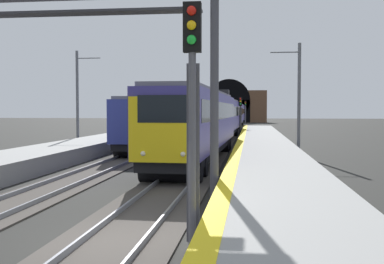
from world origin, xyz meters
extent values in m
plane|color=black|center=(0.00, 0.00, 0.00)|extent=(320.00, 320.00, 0.00)
cube|color=gray|center=(0.00, -4.00, 0.45)|extent=(112.00, 3.75, 0.91)
cube|color=yellow|center=(0.00, -2.37, 0.91)|extent=(112.00, 0.50, 0.01)
cube|color=#423D38|center=(0.00, 0.00, 0.03)|extent=(160.00, 2.95, 0.06)
cube|color=gray|center=(0.00, 0.72, 0.14)|extent=(160.00, 0.07, 0.15)
cube|color=gray|center=(0.00, -0.72, 0.14)|extent=(160.00, 0.07, 0.15)
cube|color=navy|center=(17.43, 0.00, 2.53)|extent=(19.59, 3.47, 3.00)
cube|color=black|center=(17.43, 0.00, 3.05)|extent=(18.81, 3.48, 0.97)
cube|color=slate|center=(17.43, 0.00, 4.13)|extent=(18.99, 3.02, 0.20)
cube|color=black|center=(17.43, 0.00, 0.84)|extent=(19.19, 3.11, 0.54)
cylinder|color=black|center=(9.16, 0.25, 0.49)|extent=(1.06, 2.68, 0.98)
cylinder|color=black|center=(10.96, 0.19, 0.49)|extent=(1.06, 2.68, 0.98)
cylinder|color=black|center=(23.91, -0.19, 0.49)|extent=(1.06, 2.68, 0.98)
cylinder|color=black|center=(25.71, -0.25, 0.49)|extent=(1.06, 2.68, 0.98)
cube|color=yellow|center=(7.64, 0.29, 2.33)|extent=(0.20, 2.77, 2.59)
cube|color=black|center=(7.59, 0.29, 3.13)|extent=(0.10, 2.02, 1.08)
sphere|color=#F2EACC|center=(7.56, -0.50, 1.38)|extent=(0.20, 0.20, 0.20)
sphere|color=#F2EACC|center=(7.61, 1.09, 1.38)|extent=(0.20, 0.20, 0.20)
cube|color=navy|center=(37.61, 0.00, 2.53)|extent=(19.59, 3.47, 3.00)
cube|color=black|center=(37.61, 0.00, 2.94)|extent=(18.81, 3.48, 1.00)
cube|color=slate|center=(37.61, 0.00, 4.13)|extent=(18.99, 3.02, 0.20)
cube|color=black|center=(37.61, 0.00, 0.84)|extent=(19.19, 3.11, 0.54)
cylinder|color=black|center=(29.11, 0.25, 0.49)|extent=(1.06, 2.68, 0.98)
cylinder|color=black|center=(30.91, 0.20, 0.49)|extent=(1.06, 2.68, 0.98)
cylinder|color=black|center=(44.30, -0.20, 0.49)|extent=(1.06, 2.68, 0.98)
cylinder|color=black|center=(46.10, -0.25, 0.49)|extent=(1.06, 2.68, 0.98)
cube|color=navy|center=(57.78, 0.00, 2.53)|extent=(19.59, 3.47, 3.00)
cube|color=black|center=(57.78, 0.00, 2.86)|extent=(18.81, 3.48, 1.05)
cube|color=slate|center=(57.78, 0.00, 4.13)|extent=(18.99, 3.02, 0.20)
cube|color=black|center=(57.78, 0.00, 0.84)|extent=(19.19, 3.11, 0.54)
cylinder|color=black|center=(49.52, 0.25, 0.49)|extent=(1.06, 2.68, 0.98)
cylinder|color=black|center=(51.32, 0.19, 0.49)|extent=(1.06, 2.68, 0.98)
cylinder|color=black|center=(64.24, -0.19, 0.49)|extent=(1.06, 2.68, 0.98)
cylinder|color=black|center=(66.04, -0.25, 0.49)|extent=(1.06, 2.68, 0.98)
cube|color=navy|center=(77.95, 0.00, 2.53)|extent=(19.59, 3.47, 3.00)
cube|color=black|center=(77.95, 0.00, 2.81)|extent=(18.81, 3.48, 0.86)
cube|color=slate|center=(77.95, 0.00, 4.13)|extent=(18.99, 3.02, 0.20)
cube|color=black|center=(77.95, 0.00, 0.84)|extent=(19.19, 3.11, 0.54)
cylinder|color=black|center=(69.46, 0.25, 0.49)|extent=(1.06, 2.68, 0.98)
cylinder|color=black|center=(71.26, 0.20, 0.49)|extent=(1.06, 2.68, 0.98)
cylinder|color=black|center=(84.65, -0.20, 0.49)|extent=(1.06, 2.68, 0.98)
cylinder|color=black|center=(86.45, -0.25, 0.49)|extent=(1.06, 2.68, 0.98)
cube|color=black|center=(37.61, 0.00, 4.68)|extent=(1.35, 1.77, 0.90)
cube|color=navy|center=(26.92, 4.52, 2.37)|extent=(18.92, 3.26, 2.76)
cube|color=black|center=(26.92, 4.52, 2.70)|extent=(18.17, 3.27, 0.88)
cube|color=slate|center=(26.92, 4.52, 3.84)|extent=(18.34, 2.83, 0.20)
cube|color=black|center=(26.92, 4.52, 0.80)|extent=(18.53, 2.92, 0.52)
cylinder|color=black|center=(34.91, 4.74, 0.47)|extent=(1.00, 2.55, 0.94)
cylinder|color=black|center=(33.11, 4.69, 0.47)|extent=(1.00, 2.55, 0.94)
cylinder|color=black|center=(20.73, 4.35, 0.47)|extent=(1.00, 2.55, 0.94)
cylinder|color=black|center=(18.93, 4.30, 0.47)|extent=(1.00, 2.55, 0.94)
cube|color=yellow|center=(36.38, 4.78, 2.27)|extent=(0.19, 2.64, 2.57)
cube|color=black|center=(36.43, 4.78, 2.92)|extent=(0.09, 1.92, 0.99)
sphere|color=#F2EACC|center=(36.42, 5.53, 1.34)|extent=(0.20, 0.20, 0.20)
sphere|color=#F2EACC|center=(36.46, 4.02, 1.34)|extent=(0.20, 0.20, 0.20)
cube|color=navy|center=(46.34, 4.52, 2.37)|extent=(18.92, 3.26, 2.76)
cube|color=black|center=(46.34, 4.52, 2.62)|extent=(18.17, 3.27, 0.83)
cube|color=slate|center=(46.34, 4.52, 3.84)|extent=(18.34, 2.83, 0.20)
cube|color=black|center=(46.34, 4.52, 0.80)|extent=(18.53, 2.92, 0.52)
cylinder|color=black|center=(54.78, 4.75, 0.47)|extent=(1.00, 2.55, 0.94)
cylinder|color=black|center=(52.98, 4.70, 0.47)|extent=(1.00, 2.55, 0.94)
cylinder|color=black|center=(39.71, 4.34, 0.47)|extent=(1.00, 2.55, 0.94)
cylinder|color=black|center=(37.91, 4.29, 0.47)|extent=(1.00, 2.55, 0.94)
cylinder|color=#4C4C54|center=(-0.49, -1.87, 2.16)|extent=(0.16, 0.16, 4.31)
cube|color=black|center=(-0.49, -1.87, 4.84)|extent=(0.20, 0.38, 1.05)
cube|color=#4C4C54|center=(-0.35, -1.87, 2.16)|extent=(0.04, 0.28, 3.88)
sphere|color=red|center=(-0.62, -1.87, 5.16)|extent=(0.20, 0.20, 0.20)
sphere|color=yellow|center=(-0.62, -1.87, 4.86)|extent=(0.20, 0.20, 0.20)
sphere|color=green|center=(-0.62, -1.87, 4.56)|extent=(0.20, 0.20, 0.20)
cylinder|color=#38383D|center=(44.77, -1.87, 1.77)|extent=(0.16, 0.16, 3.53)
cube|color=black|center=(44.77, -1.87, 4.06)|extent=(0.20, 0.38, 1.05)
cube|color=#38383D|center=(44.91, -1.87, 1.77)|extent=(0.04, 0.28, 3.18)
sphere|color=red|center=(44.64, -1.87, 4.38)|extent=(0.20, 0.20, 0.20)
sphere|color=yellow|center=(44.64, -1.87, 4.08)|extent=(0.20, 0.20, 0.20)
sphere|color=green|center=(44.64, -1.87, 3.78)|extent=(0.20, 0.20, 0.20)
cylinder|color=#4C4C54|center=(92.63, -1.87, 1.99)|extent=(0.16, 0.16, 3.98)
cube|color=black|center=(92.63, -1.87, 4.50)|extent=(0.20, 0.38, 1.05)
cube|color=#4C4C54|center=(92.77, -1.87, 1.99)|extent=(0.04, 0.28, 3.58)
sphere|color=red|center=(92.50, -1.87, 4.83)|extent=(0.20, 0.20, 0.20)
sphere|color=yellow|center=(92.50, -1.87, 4.53)|extent=(0.20, 0.20, 0.20)
sphere|color=green|center=(92.50, -1.87, 4.23)|extent=(0.20, 0.20, 0.20)
cylinder|color=#3F3F47|center=(4.86, -1.92, 3.39)|extent=(0.28, 0.28, 6.78)
cube|color=#2D2D33|center=(4.86, 2.26, 6.33)|extent=(0.70, 7.53, 0.08)
cube|color=brown|center=(106.28, 2.26, 3.91)|extent=(2.66, 18.27, 7.82)
cube|color=black|center=(104.90, 2.26, 2.74)|extent=(0.12, 10.23, 5.47)
cylinder|color=black|center=(104.90, 2.26, 5.47)|extent=(0.12, 10.23, 10.23)
cylinder|color=#595B60|center=(21.76, -6.27, 3.77)|extent=(0.22, 0.22, 7.53)
cylinder|color=#595B60|center=(21.76, -5.31, 6.93)|extent=(0.08, 1.92, 0.08)
cylinder|color=#595B60|center=(26.20, 10.79, 3.91)|extent=(0.22, 0.22, 7.83)
cylinder|color=#595B60|center=(26.20, 9.82, 7.23)|extent=(0.08, 1.95, 0.08)
camera|label=1|loc=(-10.46, -3.11, 3.10)|focal=44.24mm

